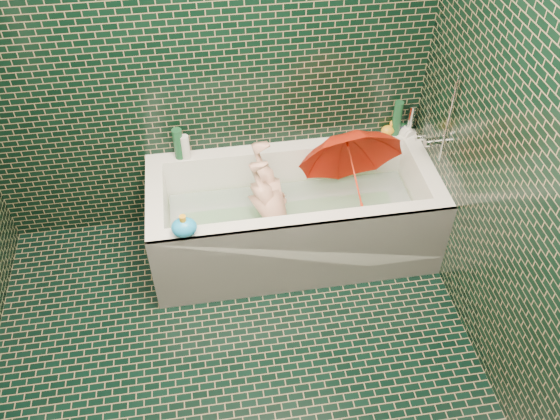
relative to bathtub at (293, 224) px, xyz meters
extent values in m
plane|color=black|center=(-0.45, -1.01, -0.21)|extent=(2.80, 2.80, 0.00)
plane|color=black|center=(-0.45, 0.39, 1.04)|extent=(2.80, 0.00, 2.80)
plane|color=black|center=(0.85, -1.01, 1.04)|extent=(0.00, 2.80, 2.80)
cube|color=white|center=(0.00, 0.02, -0.14)|extent=(1.70, 0.75, 0.15)
cube|color=white|center=(0.00, 0.34, 0.14)|extent=(1.70, 0.10, 0.40)
cube|color=white|center=(0.00, -0.31, 0.14)|extent=(1.70, 0.10, 0.40)
cube|color=white|center=(0.80, 0.02, 0.14)|extent=(0.10, 0.55, 0.40)
cube|color=white|center=(-0.80, 0.02, 0.14)|extent=(0.10, 0.55, 0.40)
cube|color=white|center=(0.00, -0.35, 0.06)|extent=(1.70, 0.02, 0.55)
cube|color=green|center=(0.00, 0.02, -0.06)|extent=(1.35, 0.47, 0.01)
cube|color=silver|center=(0.00, 0.02, 0.09)|extent=(1.48, 0.53, 0.00)
cylinder|color=silver|center=(0.83, 0.02, 0.52)|extent=(0.14, 0.05, 0.05)
cylinder|color=silver|center=(0.75, 0.08, 0.52)|extent=(0.05, 0.04, 0.04)
cylinder|color=silver|center=(0.82, -0.08, 0.74)|extent=(0.01, 0.01, 0.55)
imported|color=#E0A48C|center=(-0.11, -0.02, 0.10)|extent=(1.04, 0.60, 0.42)
imported|color=red|center=(0.35, 0.00, 0.36)|extent=(0.76, 0.84, 0.90)
imported|color=white|center=(0.80, 0.31, 0.34)|extent=(0.12, 0.12, 0.24)
imported|color=#46217C|center=(0.78, 0.36, 0.34)|extent=(0.10, 0.10, 0.19)
imported|color=#144827|center=(0.77, 0.36, 0.34)|extent=(0.16, 0.16, 0.16)
cylinder|color=#144827|center=(0.71, 0.36, 0.46)|extent=(0.07, 0.07, 0.23)
cylinder|color=silver|center=(0.80, 0.36, 0.44)|extent=(0.06, 0.06, 0.20)
cylinder|color=#144827|center=(-0.64, 0.34, 0.44)|extent=(0.06, 0.06, 0.20)
cylinder|color=white|center=(-0.60, 0.33, 0.42)|extent=(0.06, 0.06, 0.16)
ellipsoid|color=#F6A719|center=(0.66, 0.36, 0.37)|extent=(0.11, 0.10, 0.06)
sphere|color=#F6A719|center=(0.69, 0.37, 0.41)|extent=(0.04, 0.04, 0.04)
cone|color=orange|center=(0.71, 0.38, 0.41)|extent=(0.02, 0.02, 0.02)
ellipsoid|color=#1B9DF7|center=(-0.64, -0.32, 0.40)|extent=(0.15, 0.13, 0.11)
cylinder|color=#F6A719|center=(-0.64, -0.32, 0.46)|extent=(0.03, 0.03, 0.04)
camera|label=1|loc=(-0.49, -2.52, 2.59)|focal=38.00mm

